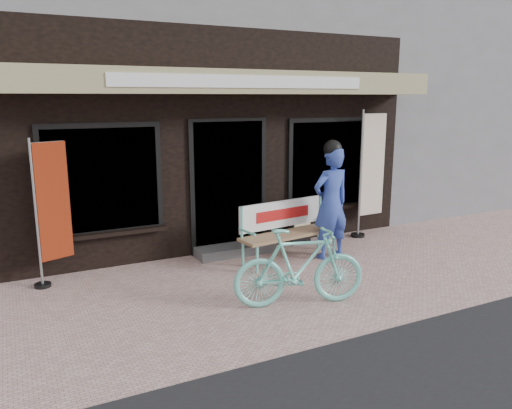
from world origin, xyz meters
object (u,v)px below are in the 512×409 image
nobori_red (51,210)px  menu_stand (301,221)px  person (331,201)px  bicycle (300,267)px  bench (287,226)px  nobori_cream (370,172)px

nobori_red → menu_stand: bearing=-20.3°
person → nobori_red: 4.12m
person → bicycle: size_ratio=1.15×
bench → nobori_cream: bearing=6.7°
nobori_red → person: bearing=-32.1°
nobori_red → menu_stand: 4.07m
bench → person: 0.80m
bicycle → nobori_red: nobori_red is taller
bicycle → nobori_red: size_ratio=0.81×
person → nobori_red: (-4.05, 0.75, 0.12)m
bench → nobori_cream: 2.23m
nobori_cream → nobori_red: bearing=177.1°
bench → bicycle: size_ratio=1.07×
bicycle → nobori_cream: size_ratio=0.71×
person → bench: bearing=156.8°
nobori_red → nobori_cream: (5.45, 0.03, 0.15)m
bicycle → nobori_cream: (2.83, 2.18, 0.70)m
bench → menu_stand: bench is taller
person → nobori_cream: nobori_cream is taller
person → nobori_red: nobori_red is taller
person → nobori_cream: (1.40, 0.78, 0.27)m
bench → person: bearing=-27.8°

